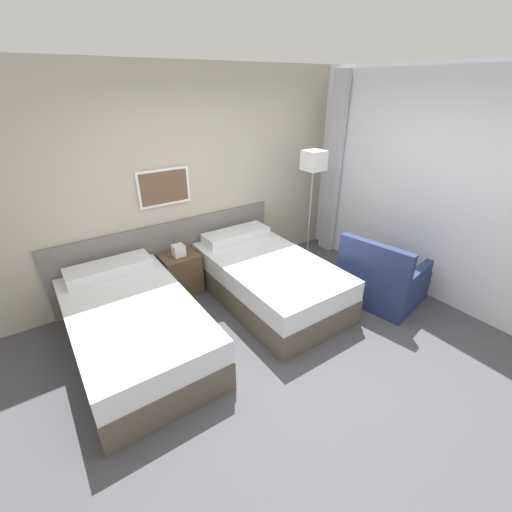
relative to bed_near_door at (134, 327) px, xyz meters
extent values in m
plane|color=#47474C|center=(1.31, -1.01, -0.29)|extent=(16.00, 16.00, 0.00)
cube|color=#B7AD99|center=(1.31, 1.05, 1.06)|extent=(10.00, 0.06, 2.70)
cube|color=slate|center=(0.83, 1.00, 0.17)|extent=(2.95, 0.04, 0.90)
cube|color=white|center=(0.83, 1.00, 1.07)|extent=(0.64, 0.03, 0.44)
cube|color=brown|center=(0.83, 0.98, 1.07)|extent=(0.58, 0.01, 0.38)
cube|color=white|center=(3.49, -1.25, 1.06)|extent=(0.06, 4.53, 2.70)
cube|color=silver|center=(3.44, -1.25, 1.03)|extent=(0.03, 4.16, 2.64)
cube|color=#B7BAC1|center=(3.36, 0.67, 1.03)|extent=(0.10, 0.24, 2.64)
cube|color=brown|center=(0.00, -0.02, -0.13)|extent=(1.13, 1.98, 0.31)
cube|color=silver|center=(0.00, -0.02, 0.15)|extent=(1.12, 1.96, 0.24)
cube|color=silver|center=(0.00, 0.74, 0.33)|extent=(0.90, 0.34, 0.13)
cube|color=brown|center=(1.66, -0.02, -0.13)|extent=(1.13, 1.98, 0.31)
cube|color=silver|center=(1.66, -0.02, 0.15)|extent=(1.12, 1.96, 0.24)
cube|color=silver|center=(1.66, 0.74, 0.33)|extent=(0.90, 0.34, 0.13)
cube|color=brown|center=(0.83, 0.75, -0.02)|extent=(0.46, 0.37, 0.54)
cube|color=white|center=(0.83, 0.75, 0.32)|extent=(0.14, 0.14, 0.14)
cylinder|color=#9E9993|center=(2.76, 0.48, -0.28)|extent=(0.24, 0.24, 0.02)
cylinder|color=#9E9993|center=(2.76, 0.48, 0.42)|extent=(0.02, 0.02, 1.39)
cube|color=white|center=(2.76, 0.48, 1.25)|extent=(0.27, 0.27, 0.26)
cube|color=navy|center=(2.86, -0.80, -0.09)|extent=(0.95, 1.01, 0.39)
cube|color=navy|center=(2.52, -0.87, 0.34)|extent=(0.26, 0.88, 0.49)
cube|color=navy|center=(2.93, -1.19, 0.19)|extent=(0.68, 0.21, 0.18)
cube|color=navy|center=(2.79, -0.42, 0.19)|extent=(0.68, 0.21, 0.18)
camera|label=1|loc=(-0.55, -2.93, 2.19)|focal=24.00mm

